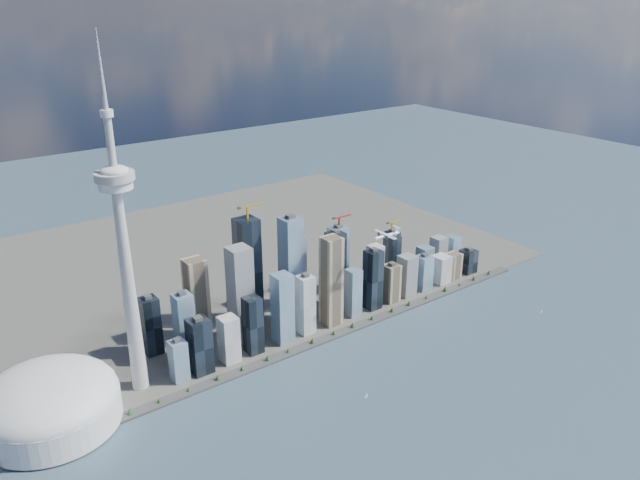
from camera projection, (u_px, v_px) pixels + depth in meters
ground at (410, 414)px, 945.49m from camera, size 4000.00×4000.00×0.00m
seawall at (312, 344)px, 1130.63m from camera, size 1100.00×22.00×4.00m
land at (200, 263)px, 1465.40m from camera, size 1400.00×900.00×3.00m
shoreline_trees at (312, 341)px, 1128.11m from camera, size 960.53×7.20×8.80m
skyscraper_cluster at (311, 284)px, 1202.35m from camera, size 736.00×142.00×233.76m
needle_tower at (124, 254)px, 921.58m from camera, size 56.00×56.00×550.50m
dome_stadium at (49, 402)px, 909.18m from camera, size 200.00×200.00×86.00m
airplane at (386, 235)px, 1120.48m from camera, size 63.19×55.82×15.43m
sailboat_west at (366, 395)px, 984.09m from camera, size 7.12×2.34×9.86m
sailboat_east at (542, 311)px, 1245.05m from camera, size 6.01×2.72×8.31m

